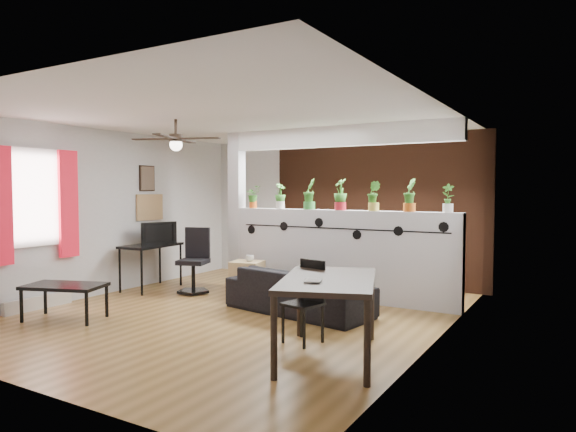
{
  "coord_description": "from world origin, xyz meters",
  "views": [
    {
      "loc": [
        4.01,
        -5.51,
        1.66
      ],
      "look_at": [
        0.42,
        0.6,
        1.29
      ],
      "focal_mm": 32.0,
      "sensor_mm": 36.0,
      "label": 1
    }
  ],
  "objects": [
    {
      "name": "potted_plant_6",
      "position": [
        2.38,
        1.5,
        1.56
      ],
      "size": [
        0.24,
        0.21,
        0.39
      ],
      "color": "silver",
      "rests_on": "partition_wall"
    },
    {
      "name": "cup",
      "position": [
        -0.45,
        0.93,
        0.6
      ],
      "size": [
        0.14,
        0.14,
        0.1
      ],
      "primitive_type": "imported",
      "rotation": [
        0.0,
        0.0,
        0.12
      ],
      "color": "gray",
      "rests_on": "cube_shelf"
    },
    {
      "name": "vine_decal",
      "position": [
        0.8,
        1.4,
        1.08
      ],
      "size": [
        3.31,
        0.01,
        0.3
      ],
      "color": "black",
      "rests_on": "partition_wall"
    },
    {
      "name": "partition_wall",
      "position": [
        0.8,
        1.5,
        0.68
      ],
      "size": [
        3.6,
        0.18,
        1.35
      ],
      "primitive_type": "cube",
      "color": "#BCBCC1",
      "rests_on": "ground"
    },
    {
      "name": "baseboard_heater",
      "position": [
        -2.54,
        -1.2,
        0.09
      ],
      "size": [
        0.08,
        1.0,
        0.18
      ],
      "primitive_type": "cube",
      "color": "silver",
      "rests_on": "ground"
    },
    {
      "name": "sofa",
      "position": [
        0.67,
        0.46,
        0.28
      ],
      "size": [
        2.03,
        1.07,
        0.57
      ],
      "primitive_type": "imported",
      "rotation": [
        0.0,
        0.0,
        2.97
      ],
      "color": "black",
      "rests_on": "ground"
    },
    {
      "name": "brick_panel",
      "position": [
        0.8,
        2.97,
        1.3
      ],
      "size": [
        3.9,
        0.05,
        2.6
      ],
      "primitive_type": "cube",
      "color": "#994C2C",
      "rests_on": "ground"
    },
    {
      "name": "dining_table",
      "position": [
        1.82,
        -1.01,
        0.71
      ],
      "size": [
        1.32,
        1.67,
        0.79
      ],
      "color": "black",
      "rests_on": "ground"
    },
    {
      "name": "potted_plant_5",
      "position": [
        1.85,
        1.5,
        1.59
      ],
      "size": [
        0.23,
        0.27,
        0.46
      ],
      "color": "#CD5D18",
      "rests_on": "partition_wall"
    },
    {
      "name": "potted_plant_3",
      "position": [
        0.8,
        1.5,
        1.6
      ],
      "size": [
        0.32,
        0.31,
        0.47
      ],
      "color": "red",
      "rests_on": "partition_wall"
    },
    {
      "name": "potted_plant_0",
      "position": [
        -0.78,
        1.5,
        1.55
      ],
      "size": [
        0.19,
        0.21,
        0.37
      ],
      "color": "#DA5B19",
      "rests_on": "partition_wall"
    },
    {
      "name": "office_chair",
      "position": [
        -1.41,
        0.76,
        0.45
      ],
      "size": [
        0.55,
        0.55,
        1.02
      ],
      "color": "black",
      "rests_on": "ground"
    },
    {
      "name": "room_shell",
      "position": [
        0.0,
        0.0,
        1.3
      ],
      "size": [
        6.3,
        7.1,
        2.9
      ],
      "color": "brown",
      "rests_on": "ground"
    },
    {
      "name": "monitor",
      "position": [
        -2.25,
        0.8,
        0.85
      ],
      "size": [
        0.35,
        0.17,
        0.2
      ],
      "primitive_type": "imported",
      "rotation": [
        0.0,
        0.0,
        1.23
      ],
      "color": "black",
      "rests_on": "computer_desk"
    },
    {
      "name": "framed_art",
      "position": [
        -2.58,
        0.9,
        1.85
      ],
      "size": [
        0.03,
        0.34,
        0.44
      ],
      "color": "#8C7259",
      "rests_on": "room_shell"
    },
    {
      "name": "book",
      "position": [
        1.72,
        -1.31,
        0.8
      ],
      "size": [
        0.21,
        0.24,
        0.02
      ],
      "primitive_type": "imported",
      "rotation": [
        0.0,
        0.0,
        0.35
      ],
      "color": "gray",
      "rests_on": "dining_table"
    },
    {
      "name": "potted_plant_2",
      "position": [
        0.27,
        1.5,
        1.6
      ],
      "size": [
        0.23,
        0.28,
        0.48
      ],
      "color": "#338D37",
      "rests_on": "partition_wall"
    },
    {
      "name": "computer_desk",
      "position": [
        -2.25,
        0.65,
        0.68
      ],
      "size": [
        0.6,
        1.06,
        0.75
      ],
      "color": "black",
      "rests_on": "ground"
    },
    {
      "name": "corkboard",
      "position": [
        -2.58,
        0.95,
        1.35
      ],
      "size": [
        0.03,
        0.6,
        0.45
      ],
      "primitive_type": "cube",
      "color": "#A17A4D",
      "rests_on": "room_shell"
    },
    {
      "name": "potted_plant_4",
      "position": [
        1.33,
        1.5,
        1.58
      ],
      "size": [
        0.24,
        0.2,
        0.43
      ],
      "color": "gold",
      "rests_on": "partition_wall"
    },
    {
      "name": "ceiling_fan",
      "position": [
        -0.8,
        -0.3,
        2.31
      ],
      "size": [
        1.19,
        1.19,
        0.43
      ],
      "color": "black",
      "rests_on": "room_shell"
    },
    {
      "name": "pier_column",
      "position": [
        -1.11,
        1.5,
        1.3
      ],
      "size": [
        0.22,
        0.2,
        2.6
      ],
      "primitive_type": "cube",
      "color": "#BCBCC1",
      "rests_on": "ground"
    },
    {
      "name": "potted_plant_1",
      "position": [
        -0.25,
        1.5,
        1.56
      ],
      "size": [
        0.2,
        0.23,
        0.4
      ],
      "color": "white",
      "rests_on": "partition_wall"
    },
    {
      "name": "coffee_table",
      "position": [
        -1.72,
        -1.38,
        0.4
      ],
      "size": [
        1.1,
        0.84,
        0.45
      ],
      "color": "black",
      "rests_on": "ground"
    },
    {
      "name": "ceiling_header",
      "position": [
        0.8,
        1.5,
        2.45
      ],
      "size": [
        3.6,
        0.18,
        0.3
      ],
      "primitive_type": "cube",
      "color": "white",
      "rests_on": "room_shell"
    },
    {
      "name": "folding_chair",
      "position": [
        1.39,
        -0.63,
        0.53
      ],
      "size": [
        0.43,
        0.43,
        0.89
      ],
      "color": "black",
      "rests_on": "ground"
    },
    {
      "name": "cube_shelf",
      "position": [
        -0.5,
        0.93,
        0.28
      ],
      "size": [
        0.53,
        0.49,
        0.56
      ],
      "primitive_type": "cube",
      "rotation": [
        0.0,
        0.0,
        0.2
      ],
      "color": "tan",
      "rests_on": "ground"
    },
    {
      "name": "window_assembly",
      "position": [
        -2.56,
        -1.2,
        1.51
      ],
      "size": [
        0.09,
        1.3,
        1.55
      ],
      "color": "white",
      "rests_on": "room_shell"
    }
  ]
}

